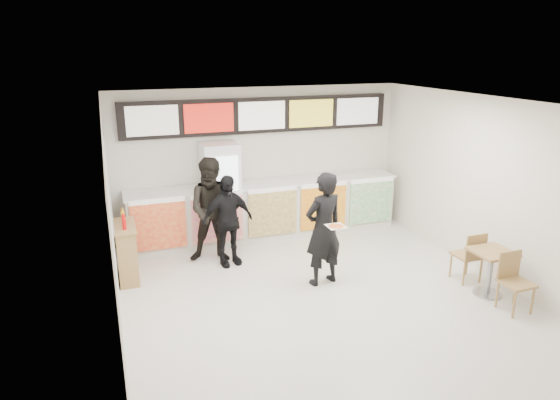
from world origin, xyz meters
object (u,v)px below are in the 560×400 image
service_counter (267,210)px  customer_left (214,210)px  cafe_table (491,264)px  customer_mid (227,221)px  customer_main (323,229)px  drinks_fridge (221,194)px  condiment_ledge (127,252)px

service_counter → customer_left: customer_left is taller
customer_left → cafe_table: customer_left is taller
service_counter → customer_mid: bearing=-134.9°
customer_left → cafe_table: 4.69m
cafe_table → service_counter: bearing=125.0°
service_counter → customer_main: bearing=-85.1°
customer_left → drinks_fridge: bearing=83.4°
service_counter → drinks_fridge: size_ratio=2.78×
customer_main → customer_left: customer_left is taller
service_counter → customer_mid: customer_mid is taller
customer_left → cafe_table: size_ratio=1.27×
customer_mid → drinks_fridge: bearing=71.0°
service_counter → drinks_fridge: 1.03m
service_counter → cafe_table: (2.50, -3.59, -0.06)m
customer_left → customer_main: bearing=-31.0°
service_counter → drinks_fridge: (-0.93, 0.02, 0.43)m
customer_left → condiment_ledge: customer_left is taller
service_counter → condiment_ledge: condiment_ledge is taller
customer_mid → cafe_table: customer_mid is taller
drinks_fridge → service_counter: bearing=-1.0°
service_counter → customer_main: (0.20, -2.34, 0.37)m
customer_left → service_counter: bearing=48.2°
customer_mid → condiment_ledge: size_ratio=1.44×
customer_main → customer_left: bearing=-58.3°
customer_main → customer_left: (-1.47, 1.51, 0.01)m
cafe_table → drinks_fridge: bearing=133.7°
drinks_fridge → customer_main: 2.62m
cafe_table → condiment_ledge: condiment_ledge is taller
customer_mid → cafe_table: 4.38m
customer_mid → customer_main: bearing=-55.4°
service_counter → cafe_table: service_counter is taller
customer_main → condiment_ledge: 3.29m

